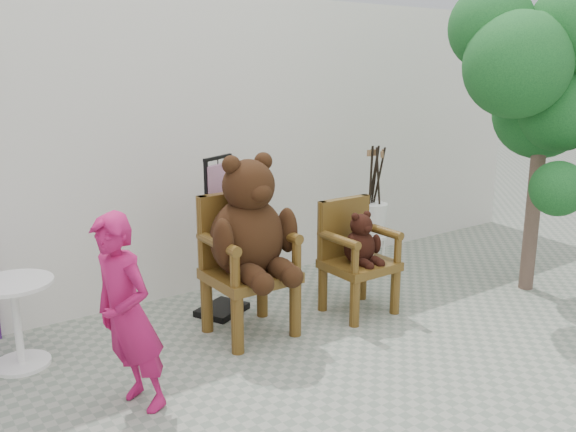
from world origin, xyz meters
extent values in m
plane|color=gray|center=(0.00, 0.00, 0.00)|extent=(60.00, 60.00, 0.00)
cube|color=silver|center=(0.00, 3.10, 1.50)|extent=(9.00, 1.00, 3.00)
cylinder|color=#4A310F|center=(-0.87, 1.12, 0.25)|extent=(0.11, 0.11, 0.49)
cylinder|color=#4A310F|center=(-0.87, 1.65, 0.25)|extent=(0.11, 0.11, 0.49)
cylinder|color=#4A310F|center=(-0.28, 1.12, 0.25)|extent=(0.11, 0.11, 0.49)
cylinder|color=#4A310F|center=(-0.28, 1.65, 0.25)|extent=(0.11, 0.11, 0.49)
cube|color=#4A310F|center=(-0.57, 1.38, 0.54)|extent=(0.70, 0.65, 0.09)
cube|color=#4A310F|center=(-0.57, 1.66, 0.91)|extent=(0.67, 0.09, 0.65)
cylinder|color=#4A310F|center=(-0.88, 1.66, 0.91)|extent=(0.09, 0.09, 0.65)
cylinder|color=#4A310F|center=(-0.88, 1.12, 0.73)|extent=(0.08, 0.08, 0.29)
cylinder|color=#4A310F|center=(-0.88, 1.38, 0.88)|extent=(0.09, 0.61, 0.09)
cylinder|color=#4A310F|center=(-0.27, 1.66, 0.91)|extent=(0.09, 0.09, 0.65)
cylinder|color=#4A310F|center=(-0.27, 1.12, 0.73)|extent=(0.08, 0.08, 0.29)
cylinder|color=#4A310F|center=(-0.27, 1.38, 0.88)|extent=(0.09, 0.61, 0.09)
ellipsoid|color=black|center=(-0.57, 1.42, 0.87)|extent=(0.67, 0.57, 0.70)
sphere|color=black|center=(-0.57, 1.38, 1.33)|extent=(0.45, 0.45, 0.45)
ellipsoid|color=black|center=(-0.57, 1.21, 1.30)|extent=(0.20, 0.16, 0.16)
sphere|color=black|center=(-0.73, 1.40, 1.52)|extent=(0.16, 0.16, 0.16)
sphere|color=black|center=(-0.42, 1.40, 1.52)|extent=(0.16, 0.16, 0.16)
ellipsoid|color=black|center=(-0.89, 1.27, 0.92)|extent=(0.16, 0.22, 0.40)
ellipsoid|color=black|center=(-0.72, 1.12, 0.64)|extent=(0.20, 0.39, 0.20)
sphere|color=black|center=(-0.72, 0.96, 0.62)|extent=(0.19, 0.19, 0.19)
ellipsoid|color=black|center=(-0.26, 1.27, 0.92)|extent=(0.16, 0.22, 0.40)
ellipsoid|color=black|center=(-0.43, 1.12, 0.64)|extent=(0.20, 0.39, 0.20)
sphere|color=black|center=(-0.43, 0.96, 0.62)|extent=(0.19, 0.19, 0.19)
cylinder|color=#4A310F|center=(0.27, 0.96, 0.22)|extent=(0.09, 0.09, 0.43)
cylinder|color=#4A310F|center=(0.27, 1.42, 0.22)|extent=(0.09, 0.09, 0.43)
cylinder|color=#4A310F|center=(0.78, 0.96, 0.22)|extent=(0.09, 0.09, 0.43)
cylinder|color=#4A310F|center=(0.78, 1.42, 0.22)|extent=(0.09, 0.09, 0.43)
cube|color=#4A310F|center=(0.53, 1.19, 0.47)|extent=(0.62, 0.56, 0.08)
cube|color=#4A310F|center=(0.53, 1.43, 0.79)|extent=(0.58, 0.08, 0.56)
cylinder|color=#4A310F|center=(0.26, 1.43, 0.79)|extent=(0.08, 0.08, 0.56)
cylinder|color=#4A310F|center=(0.26, 0.96, 0.64)|extent=(0.07, 0.07, 0.26)
cylinder|color=#4A310F|center=(0.26, 1.19, 0.77)|extent=(0.08, 0.54, 0.08)
cylinder|color=#4A310F|center=(0.79, 1.43, 0.79)|extent=(0.08, 0.08, 0.56)
cylinder|color=#4A310F|center=(0.79, 0.96, 0.64)|extent=(0.07, 0.07, 0.26)
cylinder|color=#4A310F|center=(0.79, 1.19, 0.77)|extent=(0.08, 0.54, 0.08)
ellipsoid|color=black|center=(0.53, 1.20, 0.65)|extent=(0.32, 0.27, 0.33)
sphere|color=black|center=(0.53, 1.18, 0.87)|extent=(0.21, 0.21, 0.21)
ellipsoid|color=black|center=(0.53, 1.10, 0.85)|extent=(0.09, 0.08, 0.08)
sphere|color=black|center=(0.45, 1.19, 0.95)|extent=(0.07, 0.07, 0.07)
sphere|color=black|center=(0.60, 1.19, 0.95)|extent=(0.07, 0.07, 0.07)
ellipsoid|color=black|center=(0.38, 1.13, 0.67)|extent=(0.07, 0.11, 0.19)
ellipsoid|color=black|center=(0.46, 1.06, 0.54)|extent=(0.09, 0.19, 0.09)
sphere|color=black|center=(0.46, 0.98, 0.53)|extent=(0.09, 0.09, 0.09)
ellipsoid|color=black|center=(0.68, 1.13, 0.67)|extent=(0.07, 0.11, 0.19)
ellipsoid|color=black|center=(0.60, 1.06, 0.54)|extent=(0.09, 0.19, 0.09)
sphere|color=black|center=(0.60, 0.98, 0.53)|extent=(0.09, 0.09, 0.09)
imported|color=#A51450|center=(-1.89, 0.80, 0.71)|extent=(0.47, 0.59, 1.41)
cylinder|color=white|center=(-2.37, 1.93, 0.69)|extent=(0.60, 0.60, 0.03)
cylinder|color=white|center=(-2.37, 1.93, 0.35)|extent=(0.06, 0.06, 0.68)
cylinder|color=white|center=(-2.37, 1.93, 0.01)|extent=(0.44, 0.44, 0.03)
cube|color=black|center=(-0.72, 1.86, 0.75)|extent=(0.04, 0.04, 1.50)
cube|color=black|center=(-0.39, 2.01, 0.75)|extent=(0.04, 0.04, 1.50)
cube|color=black|center=(-0.56, 1.93, 1.50)|extent=(0.38, 0.19, 0.03)
cube|color=black|center=(-0.56, 1.93, 0.03)|extent=(0.55, 0.51, 0.06)
cube|color=#B37B9B|center=(-0.55, 1.92, 1.18)|extent=(0.34, 0.19, 0.52)
cylinder|color=black|center=(-0.56, 1.93, 1.47)|extent=(0.01, 0.01, 0.08)
cylinder|color=white|center=(1.40, 1.93, 0.44)|extent=(0.32, 0.32, 0.03)
cylinder|color=white|center=(1.49, 2.02, 0.22)|extent=(0.03, 0.03, 0.44)
cylinder|color=white|center=(1.32, 2.02, 0.22)|extent=(0.03, 0.03, 0.44)
cylinder|color=white|center=(1.32, 1.85, 0.22)|extent=(0.03, 0.03, 0.44)
cylinder|color=white|center=(1.49, 1.85, 0.22)|extent=(0.03, 0.03, 0.44)
cylinder|color=black|center=(1.37, 1.97, 1.05)|extent=(0.10, 0.08, 0.80)
cylinder|color=brown|center=(1.35, 2.00, 1.38)|extent=(0.04, 0.04, 0.08)
cylinder|color=black|center=(1.45, 1.94, 1.05)|extent=(0.04, 0.19, 0.79)
cylinder|color=brown|center=(1.51, 1.94, 1.38)|extent=(0.04, 0.05, 0.08)
cylinder|color=black|center=(1.38, 1.98, 1.05)|extent=(0.08, 0.05, 0.80)
cylinder|color=brown|center=(1.37, 2.00, 1.38)|extent=(0.04, 0.04, 0.07)
cylinder|color=black|center=(1.41, 1.98, 1.05)|extent=(0.14, 0.05, 0.80)
cylinder|color=brown|center=(1.43, 2.03, 1.38)|extent=(0.05, 0.04, 0.08)
cylinder|color=black|center=(1.41, 1.88, 1.05)|extent=(0.12, 0.03, 0.80)
cylinder|color=brown|center=(1.41, 1.85, 1.38)|extent=(0.04, 0.04, 0.07)
cylinder|color=black|center=(1.43, 1.97, 1.05)|extent=(0.08, 0.07, 0.80)
cylinder|color=brown|center=(1.45, 2.00, 1.38)|extent=(0.04, 0.04, 0.07)
cylinder|color=#47342B|center=(2.41, 0.63, 1.29)|extent=(0.15, 0.15, 2.58)
sphere|color=#103C1A|center=(1.92, 0.95, 2.66)|extent=(0.82, 0.82, 0.82)
sphere|color=#103C1A|center=(1.86, 0.60, 2.31)|extent=(0.98, 0.98, 0.98)
sphere|color=#103C1A|center=(2.55, 0.75, 1.85)|extent=(0.96, 0.96, 0.96)
sphere|color=#103C1A|center=(2.37, 0.37, 2.64)|extent=(0.86, 0.86, 0.86)
sphere|color=#103C1A|center=(2.41, 0.45, 1.90)|extent=(0.84, 0.84, 0.84)
sphere|color=#103C1A|center=(1.99, 0.53, 2.46)|extent=(0.67, 0.67, 0.67)
sphere|color=#103C1A|center=(2.05, 0.17, 1.20)|extent=(0.52, 0.52, 0.52)
camera|label=1|loc=(-3.21, -2.88, 2.32)|focal=38.00mm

